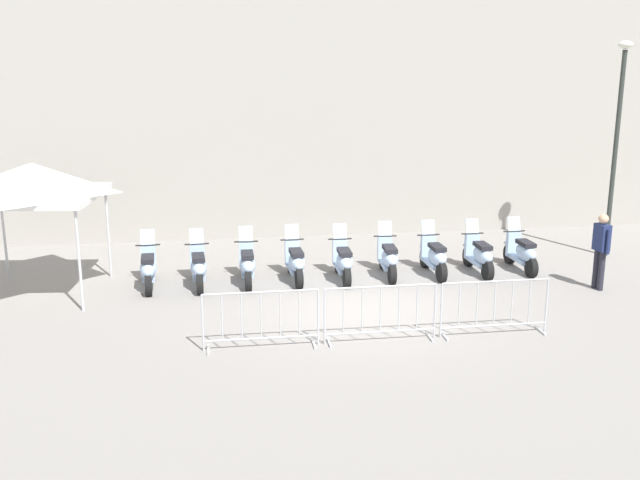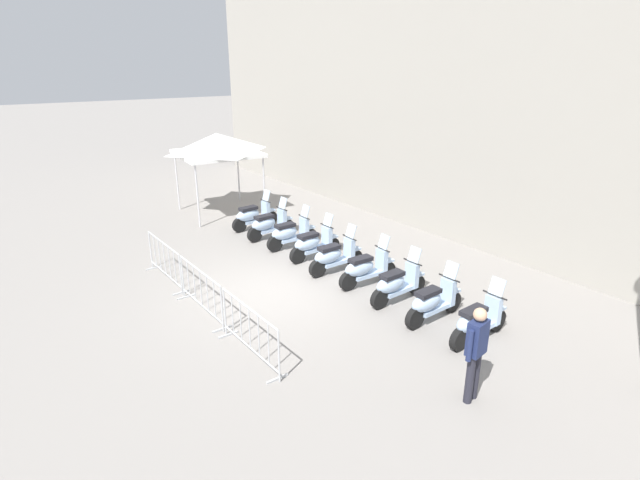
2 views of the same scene
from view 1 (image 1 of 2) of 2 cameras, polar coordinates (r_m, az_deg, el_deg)
name	(u,v)px [view 1 (image 1 of 2)]	position (r m, az deg, el deg)	size (l,w,h in m)	color
ground_plane	(361,309)	(15.27, 3.18, -5.40)	(120.00, 120.00, 0.00)	gray
building_facade	(310,22)	(22.00, -0.82, 16.63)	(28.00, 2.40, 12.14)	#9E998E
motorcycle_0	(148,269)	(16.90, -13.23, -2.21)	(0.64, 1.72, 1.24)	black
motorcycle_1	(198,268)	(16.78, -9.46, -2.14)	(0.64, 1.72, 1.24)	black
motorcycle_2	(247,265)	(16.85, -5.69, -1.95)	(0.57, 1.73, 1.24)	black
motorcycle_3	(295,263)	(16.97, -1.93, -1.77)	(0.62, 1.72, 1.24)	black
motorcycle_4	(343,262)	(17.02, 1.82, -1.72)	(0.56, 1.73, 1.24)	black
motorcycle_5	(388,259)	(17.37, 5.35, -1.45)	(0.56, 1.72, 1.24)	black
motorcycle_6	(434,257)	(17.63, 8.91, -1.33)	(0.61, 1.72, 1.24)	black
motorcycle_7	(479,256)	(17.97, 12.33, -1.19)	(0.61, 1.72, 1.24)	black
motorcycle_8	(522,253)	(18.45, 15.48, -0.98)	(0.61, 1.72, 1.24)	black
barrier_segment_0	(261,320)	(13.16, -4.62, -6.25)	(2.09, 0.65, 1.07)	#B2B5B7
barrier_segment_1	(380,314)	(13.46, 4.73, -5.77)	(2.09, 0.65, 1.07)	#B2B5B7
barrier_segment_2	(494,308)	(14.11, 13.44, -5.19)	(2.09, 0.65, 1.07)	#B2B5B7
street_lamp	(617,128)	(20.17, 22.18, 8.07)	(0.36, 0.36, 5.48)	#2D332D
officer_near_row_end	(601,247)	(17.43, 21.06, -0.51)	(0.30, 0.54, 1.73)	#23232D
canopy_tent	(33,181)	(16.79, -21.50, 4.30)	(2.68, 2.68, 2.91)	silver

